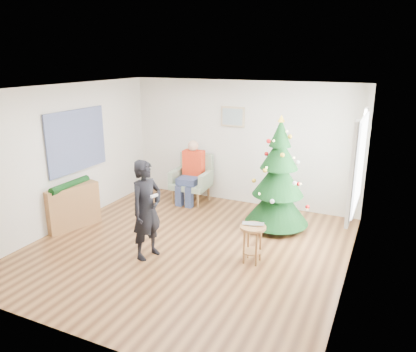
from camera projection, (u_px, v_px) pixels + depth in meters
The scene contains 19 objects.
floor at pixel (187, 248), 6.74m from camera, with size 5.00×5.00×0.00m, color brown.
ceiling at pixel (185, 89), 6.00m from camera, with size 5.00×5.00×0.00m, color white.
wall_back at pixel (242, 143), 8.54m from camera, with size 5.00×5.00×0.00m, color silver.
wall_front at pixel (73, 233), 4.20m from camera, with size 5.00×5.00×0.00m, color silver.
wall_left at pixel (65, 157), 7.38m from camera, with size 5.00×5.00×0.00m, color silver.
wall_right at pixel (353, 195), 5.36m from camera, with size 5.00×5.00×0.00m, color silver.
window_panel at pixel (360, 163), 6.18m from camera, with size 0.04×1.30×1.40m, color white.
curtains at pixel (357, 163), 6.20m from camera, with size 0.05×1.75×1.50m.
christmas_tree at pixel (278, 179), 7.29m from camera, with size 1.16×1.16×2.10m.
stool at pixel (252, 244), 6.20m from camera, with size 0.40×0.40×0.60m.
laptop at pixel (253, 225), 6.11m from camera, with size 0.33×0.21×0.03m, color silver.
armchair at pixel (192, 184), 8.82m from camera, with size 0.83×0.75×1.03m.
seated_person at pixel (191, 171), 8.68m from camera, with size 0.45×0.65×1.34m.
standing_man at pixel (147, 210), 6.25m from camera, with size 0.57×0.38×1.58m, color black.
game_controller at pixel (154, 196), 6.08m from camera, with size 0.04×0.13×0.04m, color white.
console at pixel (72, 207), 7.46m from camera, with size 0.30×1.00×0.80m, color brown.
garland at pixel (70, 185), 7.34m from camera, with size 0.14×0.14×0.90m, color black.
tapestry at pixel (77, 141), 7.56m from camera, with size 0.03×1.50×1.15m, color black.
framed_picture at pixel (233, 117), 8.44m from camera, with size 0.52×0.05×0.42m.
Camera 1 is at (2.89, -5.41, 3.07)m, focal length 35.00 mm.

